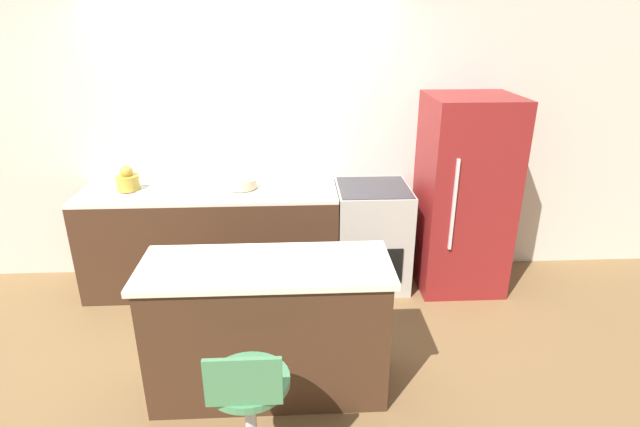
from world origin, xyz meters
TOP-DOWN VIEW (x-y plane):
  - ground_plane at (0.00, 0.00)m, footprint 14.00×14.00m
  - wall_back at (0.00, 0.68)m, footprint 8.00×0.06m
  - back_counter at (-0.33, 0.34)m, footprint 2.20×0.63m
  - kitchen_island at (0.23, -1.04)m, footprint 1.54×0.59m
  - oven_range at (1.10, 0.33)m, footprint 0.64×0.64m
  - refrigerator at (1.89, 0.30)m, footprint 0.73×0.73m
  - stool_chair at (0.16, -1.75)m, footprint 0.42×0.42m
  - kettle at (-1.01, 0.38)m, footprint 0.19×0.19m
  - mixing_bowl at (-0.05, 0.38)m, footprint 0.26×0.26m

SIDE VIEW (x-z plane):
  - ground_plane at x=0.00m, z-range 0.00..0.00m
  - stool_chair at x=0.16m, z-range 0.01..0.90m
  - back_counter at x=-0.33m, z-range 0.00..0.93m
  - kitchen_island at x=0.23m, z-range 0.00..0.92m
  - oven_range at x=1.10m, z-range 0.00..0.93m
  - refrigerator at x=1.89m, z-range 0.00..1.72m
  - mixing_bowl at x=-0.05m, z-range 0.93..1.01m
  - kettle at x=-1.01m, z-range 0.91..1.12m
  - wall_back at x=0.00m, z-range 0.00..2.60m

